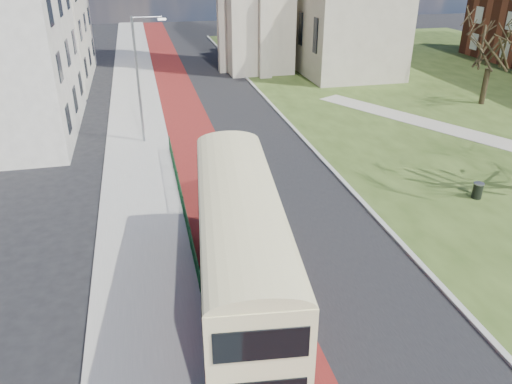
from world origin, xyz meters
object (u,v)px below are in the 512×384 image
object	(u,v)px
streetlamp	(140,74)
litter_bin	(478,191)
winter_tree_far	(494,39)
bus	(240,248)

from	to	relation	value
streetlamp	litter_bin	bearing A→B (deg)	-37.23
streetlamp	litter_bin	world-z (taller)	streetlamp
streetlamp	litter_bin	xyz separation A→B (m)	(16.46, -12.50, -4.12)
winter_tree_far	bus	bearing A→B (deg)	-139.30
bus	litter_bin	size ratio (longest dim) A/B	13.47
bus	litter_bin	xyz separation A→B (m)	(13.77, 6.03, -2.22)
bus	litter_bin	world-z (taller)	bus
streetlamp	bus	bearing A→B (deg)	-81.76
litter_bin	streetlamp	bearing A→B (deg)	142.77
bus	winter_tree_far	size ratio (longest dim) A/B	1.51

